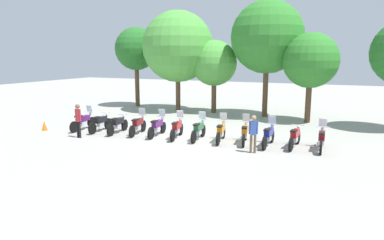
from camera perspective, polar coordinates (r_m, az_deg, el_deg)
The scene contains 21 objects.
ground_plane at distance 18.17m, azimuth -0.64°, elevation -3.05°, with size 80.00×80.00×0.00m, color #9E9B93.
motorcycle_0 at distance 21.18m, azimuth -17.25°, elevation -0.16°, with size 0.62×2.19×1.37m.
motorcycle_1 at distance 20.50m, azimuth -14.62°, elevation -0.41°, with size 0.62×2.19×0.99m.
motorcycle_2 at distance 19.82m, azimuth -11.94°, elevation -0.66°, with size 0.62×2.19×0.99m.
motorcycle_3 at distance 19.34m, azimuth -8.75°, elevation -0.79°, with size 0.65×2.18×1.37m.
motorcycle_4 at distance 18.79m, azimuth -5.64°, elevation -1.04°, with size 0.62×2.19×1.37m.
motorcycle_5 at distance 18.24m, azimuth -2.45°, elevation -1.34°, with size 0.67×2.17×1.37m.
motorcycle_6 at distance 17.86m, azimuth 1.09°, elevation -1.59°, with size 0.62×2.19×1.37m.
motorcycle_7 at distance 17.53m, azimuth 4.73°, elevation -1.85°, with size 0.63×2.18×1.37m.
motorcycle_8 at distance 17.35m, azimuth 8.57°, elevation -2.06°, with size 0.69×2.17×1.37m.
motorcycle_9 at distance 17.00m, azimuth 12.32°, elevation -2.45°, with size 0.62×2.19×1.37m.
motorcycle_10 at distance 17.06m, azimuth 16.36°, elevation -2.64°, with size 0.62×2.19×0.99m.
motorcycle_11 at distance 16.95m, azimuth 20.28°, elevation -2.89°, with size 0.62×2.19×1.37m.
person_0 at distance 19.12m, azimuth -17.99°, elevation 0.32°, with size 0.41×0.28×1.77m.
person_1 at distance 15.55m, azimuth 9.93°, elevation -1.78°, with size 0.41×0.28×1.69m.
tree_0 at distance 30.02m, azimuth -9.04°, elevation 11.29°, with size 3.52×3.52×6.56m.
tree_1 at distance 27.11m, azimuth -2.33°, elevation 11.81°, with size 5.36×5.36×7.59m.
tree_2 at distance 26.22m, azimuth 3.62°, elevation 9.16°, with size 3.35×3.35×5.37m.
tree_3 at distance 24.94m, azimuth 12.12°, elevation 13.01°, with size 4.95×4.95×7.95m.
tree_4 at distance 23.45m, azimuth 18.69°, elevation 9.10°, with size 3.47×3.47×5.68m.
traffic_cone at distance 21.84m, azimuth -22.83°, elevation -0.86°, with size 0.32×0.32×0.55m, color orange.
Camera 1 is at (7.36, -16.07, 4.21)m, focal length 32.88 mm.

